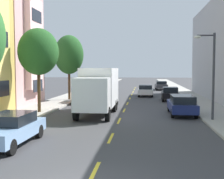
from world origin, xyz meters
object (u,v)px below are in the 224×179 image
object	(u,v)px
delivery_box_truck	(99,88)
parked_sedan_charcoal	(161,85)
parked_wagon_navy	(182,104)
parked_sedan_sky	(10,128)
parked_sedan_silver	(111,84)
parked_suv_orange	(86,93)
parked_hatchback_black	(170,94)
street_tree_second	(38,52)
street_lamp	(211,69)
street_tree_third	(69,55)
moving_white_sedan	(145,90)

from	to	relation	value
delivery_box_truck	parked_sedan_charcoal	bearing A→B (deg)	77.10
parked_wagon_navy	parked_sedan_sky	bearing A→B (deg)	-132.11
parked_sedan_silver	parked_wagon_navy	bearing A→B (deg)	-73.92
parked_suv_orange	parked_wagon_navy	distance (m)	11.51
parked_suv_orange	parked_wagon_navy	size ratio (longest dim) A/B	1.02
parked_sedan_silver	parked_sedan_charcoal	distance (m)	9.30
parked_sedan_charcoal	parked_sedan_sky	bearing A→B (deg)	-103.48
parked_hatchback_black	parked_sedan_charcoal	world-z (taller)	parked_hatchback_black
street_tree_second	parked_sedan_charcoal	distance (m)	29.68
delivery_box_truck	parked_sedan_charcoal	size ratio (longest dim) A/B	1.67
delivery_box_truck	parked_hatchback_black	xyz separation A→B (m)	(6.23, 10.24, -1.21)
parked_sedan_silver	parked_sedan_sky	xyz separation A→B (m)	(-0.12, -40.05, 0.00)
street_lamp	parked_hatchback_black	world-z (taller)	street_lamp
parked_hatchback_black	parked_suv_orange	bearing A→B (deg)	-163.48
street_tree_third	parked_hatchback_black	world-z (taller)	street_tree_third
delivery_box_truck	parked_wagon_navy	size ratio (longest dim) A/B	1.61
street_tree_third	parked_sedan_sky	bearing A→B (deg)	-83.88
parked_sedan_charcoal	moving_white_sedan	bearing A→B (deg)	-102.49
parked_sedan_sky	moving_white_sedan	xyz separation A→B (m)	(6.20, 24.97, 0.00)
parked_sedan_sky	moving_white_sedan	world-z (taller)	same
street_tree_third	moving_white_sedan	size ratio (longest dim) A/B	1.53
street_tree_second	parked_wagon_navy	distance (m)	11.55
street_tree_third	street_tree_second	bearing A→B (deg)	-90.00
parked_suv_orange	moving_white_sedan	distance (m)	9.80
street_lamp	parked_sedan_silver	xyz separation A→B (m)	(-10.20, 32.96, -2.71)
street_tree_third	parked_sedan_sky	distance (m)	19.26
street_lamp	parked_suv_orange	xyz separation A→B (m)	(-10.20, 10.19, -2.47)
street_tree_third	parked_sedan_sky	xyz separation A→B (m)	(2.00, -18.69, -4.20)
parked_sedan_charcoal	moving_white_sedan	size ratio (longest dim) A/B	1.01
parked_suv_orange	parked_sedan_sky	size ratio (longest dim) A/B	1.06
parked_suv_orange	parked_sedan_sky	bearing A→B (deg)	-90.39
street_tree_third	parked_hatchback_black	distance (m)	11.67
parked_wagon_navy	moving_white_sedan	distance (m)	15.41
parked_sedan_charcoal	parked_suv_orange	distance (m)	21.26
street_tree_third	parked_sedan_sky	world-z (taller)	street_tree_third
street_tree_third	moving_white_sedan	distance (m)	11.15
delivery_box_truck	moving_white_sedan	size ratio (longest dim) A/B	1.68
street_tree_third	parked_hatchback_black	size ratio (longest dim) A/B	1.71
parked_sedan_sky	moving_white_sedan	size ratio (longest dim) A/B	1.01
parked_sedan_sky	parked_wagon_navy	xyz separation A→B (m)	(8.85, 9.79, 0.05)
parked_sedan_sky	parked_wagon_navy	bearing A→B (deg)	47.89
delivery_box_truck	parked_sedan_sky	bearing A→B (deg)	-105.08
street_tree_second	parked_suv_orange	size ratio (longest dim) A/B	1.33
street_tree_second	parked_hatchback_black	world-z (taller)	street_tree_second
parked_sedan_silver	parked_wagon_navy	xyz separation A→B (m)	(8.72, -30.27, 0.05)
parked_sedan_sky	street_lamp	bearing A→B (deg)	34.51
street_tree_third	moving_white_sedan	bearing A→B (deg)	37.45
parked_hatchback_black	parked_sedan_charcoal	distance (m)	16.83
parked_sedan_charcoal	parked_sedan_sky	size ratio (longest dim) A/B	1.00
delivery_box_truck	parked_wagon_navy	xyz separation A→B (m)	(6.25, 0.16, -1.16)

